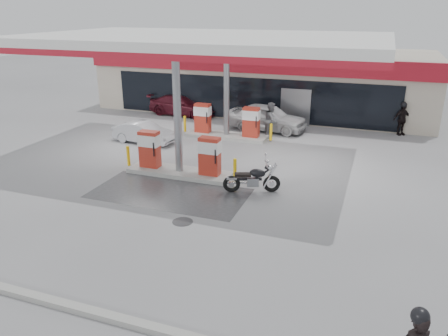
% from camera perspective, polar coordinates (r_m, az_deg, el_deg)
% --- Properties ---
extents(ground, '(90.00, 90.00, 0.00)m').
position_cam_1_polar(ground, '(17.23, -8.65, -3.05)').
color(ground, gray).
rests_on(ground, ground).
extents(wet_patch, '(6.00, 3.00, 0.00)m').
position_cam_1_polar(wet_patch, '(17.01, -7.17, -3.28)').
color(wet_patch, '#4C4C4F').
rests_on(wet_patch, ground).
extents(drain_cover, '(0.70, 0.70, 0.01)m').
position_cam_1_polar(drain_cover, '(14.78, -5.43, -7.00)').
color(drain_cover, '#38383A').
rests_on(drain_cover, ground).
extents(kerb, '(28.00, 0.25, 0.15)m').
position_cam_1_polar(kerb, '(12.30, -24.70, -14.74)').
color(kerb, gray).
rests_on(kerb, ground).
extents(store_building, '(22.00, 8.22, 4.00)m').
position_cam_1_polar(store_building, '(31.11, 5.35, 11.43)').
color(store_building, beige).
rests_on(store_building, ground).
extents(canopy, '(16.00, 10.02, 5.51)m').
position_cam_1_polar(canopy, '(20.41, -2.59, 16.10)').
color(canopy, silver).
rests_on(canopy, ground).
extents(pump_island_near, '(5.14, 1.30, 1.78)m').
position_cam_1_polar(pump_island_near, '(18.63, -5.88, 1.24)').
color(pump_island_near, '#9E9E99').
rests_on(pump_island_near, ground).
extents(pump_island_far, '(5.14, 1.30, 1.78)m').
position_cam_1_polar(pump_island_far, '(23.93, 0.33, 5.66)').
color(pump_island_far, '#9E9E99').
rests_on(pump_island_far, ground).
extents(parked_motorcycle, '(2.14, 1.06, 1.14)m').
position_cam_1_polar(parked_motorcycle, '(16.84, 3.77, -1.55)').
color(parked_motorcycle, black).
rests_on(parked_motorcycle, ground).
extents(sedan_white, '(4.70, 2.35, 1.54)m').
position_cam_1_polar(sedan_white, '(25.48, 5.69, 6.61)').
color(sedan_white, silver).
rests_on(sedan_white, ground).
extents(attendant, '(0.75, 0.95, 1.91)m').
position_cam_1_polar(attendant, '(24.18, 6.18, 6.30)').
color(attendant, slate).
rests_on(attendant, ground).
extents(hatchback_silver, '(3.42, 1.43, 1.10)m').
position_cam_1_polar(hatchback_silver, '(23.42, -10.44, 4.59)').
color(hatchback_silver, '#B3B5BC').
rests_on(hatchback_silver, ground).
extents(parked_car_left, '(4.77, 2.33, 1.33)m').
position_cam_1_polar(parked_car_left, '(29.22, -5.42, 8.18)').
color(parked_car_left, '#480F1A').
rests_on(parked_car_left, ground).
extents(biker_walking, '(1.10, 0.95, 1.77)m').
position_cam_1_polar(biker_walking, '(26.31, 22.21, 5.89)').
color(biker_walking, black).
rests_on(biker_walking, ground).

